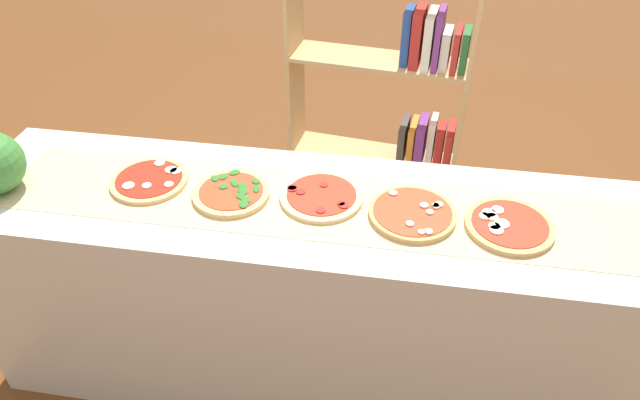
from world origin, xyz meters
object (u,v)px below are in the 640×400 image
object	(u,v)px
pizza_pepperoni_2	(321,196)
bookshelf	(398,126)
pizza_mozzarella_0	(150,180)
pizza_mushroom_3	(412,213)
pizza_mozzarella_4	(509,225)
pizza_spinach_1	(232,192)

from	to	relation	value
pizza_pepperoni_2	bookshelf	bearing A→B (deg)	75.19
pizza_mozzarella_0	pizza_pepperoni_2	distance (m)	0.63
pizza_pepperoni_2	pizza_mushroom_3	distance (m)	0.32
pizza_mozzarella_4	pizza_pepperoni_2	bearing A→B (deg)	174.66
pizza_mushroom_3	pizza_mozzarella_4	distance (m)	0.31
pizza_mozzarella_4	pizza_mozzarella_0	bearing A→B (deg)	177.53
pizza_mushroom_3	pizza_mozzarella_0	bearing A→B (deg)	177.39
pizza_mozzarella_0	pizza_mushroom_3	bearing A→B (deg)	-2.61
pizza_mushroom_3	pizza_mozzarella_4	world-z (taller)	pizza_mushroom_3
pizza_spinach_1	pizza_mozzarella_0	bearing A→B (deg)	175.27
pizza_mozzarella_4	bookshelf	xyz separation A→B (m)	(-0.39, 0.95, -0.21)
pizza_mozzarella_0	pizza_spinach_1	world-z (taller)	pizza_spinach_1
pizza_spinach_1	pizza_mushroom_3	bearing A→B (deg)	-1.55
pizza_spinach_1	pizza_mozzarella_4	world-z (taller)	same
pizza_mushroom_3	bookshelf	bearing A→B (deg)	94.88
pizza_spinach_1	bookshelf	world-z (taller)	bookshelf
pizza_spinach_1	pizza_mushroom_3	distance (m)	0.63
pizza_mozzarella_0	bookshelf	size ratio (longest dim) A/B	0.18
pizza_mozzarella_4	bookshelf	world-z (taller)	bookshelf
pizza_mushroom_3	bookshelf	distance (m)	0.96
pizza_mozzarella_0	pizza_pepperoni_2	bearing A→B (deg)	0.42
pizza_spinach_1	bookshelf	size ratio (longest dim) A/B	0.17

